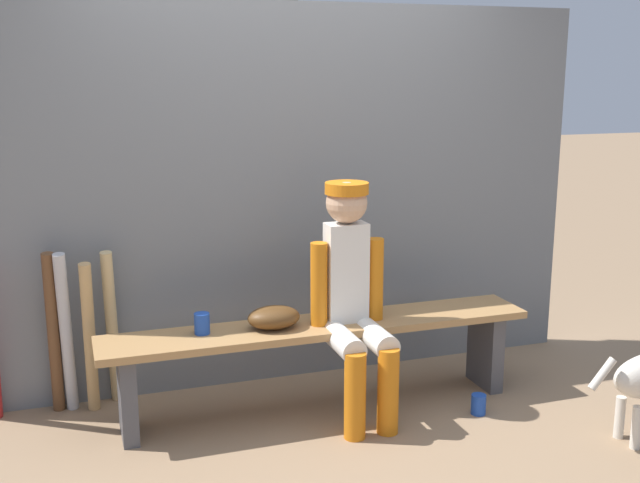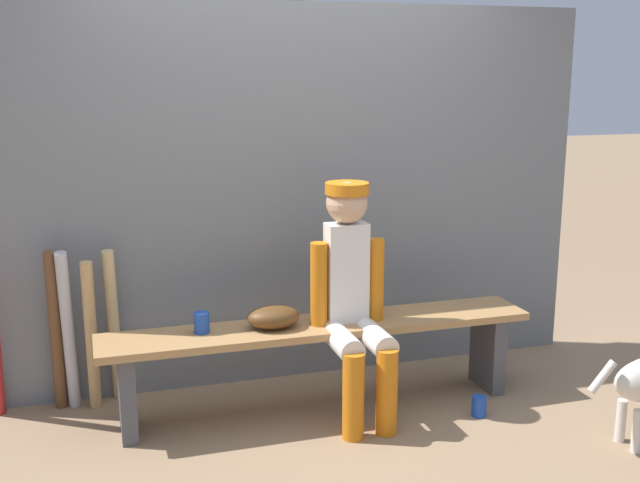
# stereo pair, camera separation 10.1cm
# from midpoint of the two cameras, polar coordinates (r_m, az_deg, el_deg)

# --- Properties ---
(ground_plane) EXTENTS (30.00, 30.00, 0.00)m
(ground_plane) POSITION_cam_midpoint_polar(r_m,az_deg,el_deg) (4.33, -0.69, -12.28)
(ground_plane) COLOR #937556
(chainlink_fence) EXTENTS (3.62, 0.03, 2.20)m
(chainlink_fence) POSITION_cam_midpoint_polar(r_m,az_deg,el_deg) (4.48, -2.76, 3.30)
(chainlink_fence) COLOR slate
(chainlink_fence) RESTS_ON ground_plane
(dugout_bench) EXTENTS (2.35, 0.36, 0.49)m
(dugout_bench) POSITION_cam_midpoint_polar(r_m,az_deg,el_deg) (4.18, -0.70, -7.57)
(dugout_bench) COLOR #AD7F4C
(dugout_bench) RESTS_ON ground_plane
(player_seated) EXTENTS (0.41, 0.55, 1.25)m
(player_seated) POSITION_cam_midpoint_polar(r_m,az_deg,el_deg) (4.03, 1.78, -3.78)
(player_seated) COLOR silver
(player_seated) RESTS_ON ground_plane
(baseball_glove) EXTENTS (0.28, 0.20, 0.12)m
(baseball_glove) POSITION_cam_midpoint_polar(r_m,az_deg,el_deg) (4.06, -4.17, -5.64)
(baseball_glove) COLOR #593819
(baseball_glove) RESTS_ON dugout_bench
(bat_wood_natural) EXTENTS (0.09, 0.19, 0.89)m
(bat_wood_natural) POSITION_cam_midpoint_polar(r_m,az_deg,el_deg) (4.39, -15.83, -6.18)
(bat_wood_natural) COLOR tan
(bat_wood_natural) RESTS_ON ground_plane
(bat_wood_tan) EXTENTS (0.07, 0.17, 0.85)m
(bat_wood_tan) POSITION_cam_midpoint_polar(r_m,az_deg,el_deg) (4.31, -17.37, -6.87)
(bat_wood_tan) COLOR tan
(bat_wood_tan) RESTS_ON ground_plane
(bat_aluminum_silver) EXTENTS (0.09, 0.21, 0.91)m
(bat_aluminum_silver) POSITION_cam_midpoint_polar(r_m,az_deg,el_deg) (4.33, -18.96, -6.50)
(bat_aluminum_silver) COLOR #B7B7BC
(bat_aluminum_silver) RESTS_ON ground_plane
(bat_wood_dark) EXTENTS (0.07, 0.17, 0.91)m
(bat_wood_dark) POSITION_cam_midpoint_polar(r_m,az_deg,el_deg) (4.35, -19.80, -6.47)
(bat_wood_dark) COLOR brown
(bat_wood_dark) RESTS_ON ground_plane
(cup_on_ground) EXTENTS (0.08, 0.08, 0.11)m
(cup_on_ground) POSITION_cam_midpoint_polar(r_m,az_deg,el_deg) (4.32, 11.00, -11.78)
(cup_on_ground) COLOR #1E47AD
(cup_on_ground) RESTS_ON ground_plane
(cup_on_bench) EXTENTS (0.08, 0.08, 0.11)m
(cup_on_bench) POSITION_cam_midpoint_polar(r_m,az_deg,el_deg) (4.02, -9.47, -6.03)
(cup_on_bench) COLOR #1E47AD
(cup_on_bench) RESTS_ON dugout_bench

